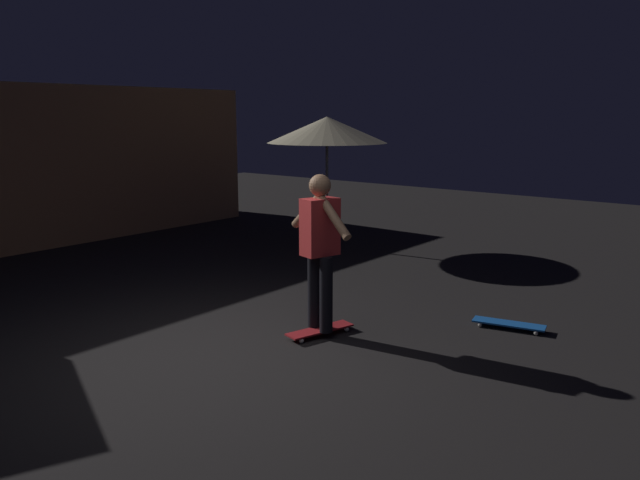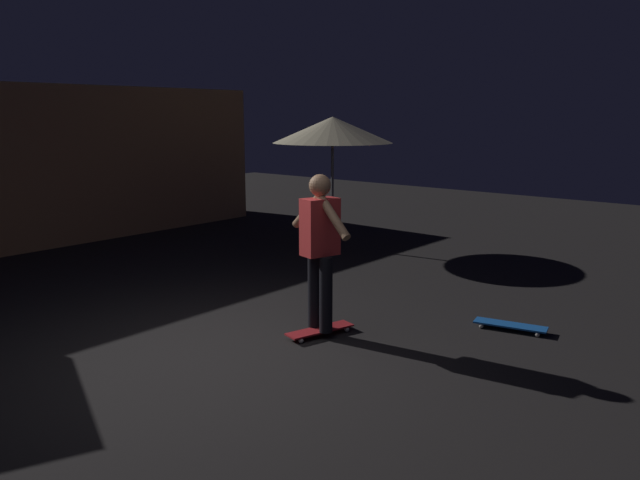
{
  "view_description": "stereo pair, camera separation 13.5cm",
  "coord_description": "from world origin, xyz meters",
  "views": [
    {
      "loc": [
        -3.75,
        -4.33,
        2.35
      ],
      "look_at": [
        1.2,
        -0.33,
        1.05
      ],
      "focal_mm": 34.83,
      "sensor_mm": 36.0,
      "label": 1
    },
    {
      "loc": [
        -3.67,
        -4.43,
        2.35
      ],
      "look_at": [
        1.2,
        -0.33,
        1.05
      ],
      "focal_mm": 34.83,
      "sensor_mm": 36.0,
      "label": 2
    }
  ],
  "objects": [
    {
      "name": "skater",
      "position": [
        1.2,
        -0.33,
        1.04
      ],
      "size": [
        0.42,
        0.97,
        1.67
      ],
      "color": "black",
      "rests_on": "skateboard_ridden"
    },
    {
      "name": "patio_umbrella",
      "position": [
        4.83,
        2.46,
        2.07
      ],
      "size": [
        2.1,
        2.1,
        2.3
      ],
      "color": "slate",
      "rests_on": "ground_plane"
    },
    {
      "name": "ground_plane",
      "position": [
        0.0,
        0.0,
        0.0
      ],
      "size": [
        28.0,
        28.0,
        0.0
      ],
      "primitive_type": "plane",
      "color": "black"
    },
    {
      "name": "skateboard_ridden",
      "position": [
        1.2,
        -0.33,
        0.06
      ],
      "size": [
        0.81,
        0.4,
        0.07
      ],
      "color": "#AD1E23",
      "rests_on": "ground_plane"
    },
    {
      "name": "skateboard_spare",
      "position": [
        2.67,
        -1.83,
        0.06
      ],
      "size": [
        0.37,
        0.8,
        0.07
      ],
      "color": "#1959B2",
      "rests_on": "ground_plane"
    }
  ]
}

